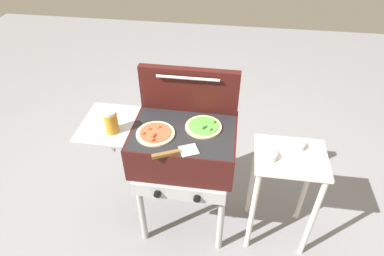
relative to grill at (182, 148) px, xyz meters
name	(u,v)px	position (x,y,z in m)	size (l,w,h in m)	color
ground_plane	(186,220)	(0.01, 0.00, -0.76)	(8.00, 8.00, 0.00)	gray
grill	(182,148)	(0.00, 0.00, 0.00)	(0.96, 0.53, 0.90)	#38110F
grill_lid_open	(189,90)	(0.01, 0.22, 0.30)	(0.63, 0.08, 0.30)	#38110F
pizza_pepperoni	(155,133)	(-0.15, -0.06, 0.15)	(0.23, 0.23, 0.04)	beige
pizza_veggie	(204,127)	(0.13, 0.04, 0.15)	(0.22, 0.22, 0.03)	#E0C17F
sauce_jar	(111,122)	(-0.41, -0.07, 0.22)	(0.08, 0.08, 0.15)	#B77A1E
spatula	(176,152)	(0.00, -0.21, 0.15)	(0.26, 0.16, 0.02)	#B7BABF
prep_table	(285,181)	(0.67, 0.00, -0.21)	(0.44, 0.36, 0.77)	beige
topping_bowl_near	(267,155)	(0.53, -0.03, 0.04)	(0.11, 0.11, 0.04)	silver
topping_bowl_far	(297,145)	(0.71, 0.08, 0.04)	(0.09, 0.09, 0.04)	silver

